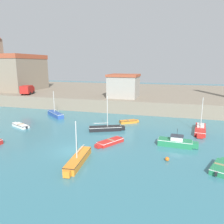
{
  "coord_description": "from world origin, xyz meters",
  "views": [
    {
      "loc": [
        10.98,
        -22.25,
        10.13
      ],
      "look_at": [
        0.86,
        13.12,
        2.0
      ],
      "focal_mm": 35.0,
      "sensor_mm": 36.0,
      "label": 1
    }
  ],
  "objects_px": {
    "motorboat_green_1": "(176,142)",
    "sailboat_orange_3": "(78,160)",
    "dinghy_orange_6": "(129,121)",
    "dinghy_white_5": "(20,125)",
    "church": "(17,71)",
    "sailboat_black_9": "(106,128)",
    "mooring_buoy": "(167,159)",
    "sailboat_red_8": "(200,129)",
    "dinghy_red_2": "(110,142)",
    "dinghy_green_0": "(221,167)",
    "sailboat_blue_4": "(55,114)",
    "harbor_shed_mid_row": "(124,86)",
    "truck_on_quay": "(27,90)"
  },
  "relations": [
    {
      "from": "dinghy_green_0",
      "to": "church",
      "type": "xyz_separation_m",
      "value": [
        -48.6,
        31.98,
        7.91
      ]
    },
    {
      "from": "dinghy_orange_6",
      "to": "harbor_shed_mid_row",
      "type": "height_order",
      "value": "harbor_shed_mid_row"
    },
    {
      "from": "sailboat_blue_4",
      "to": "dinghy_orange_6",
      "type": "distance_m",
      "value": 15.01
    },
    {
      "from": "sailboat_black_9",
      "to": "mooring_buoy",
      "type": "xyz_separation_m",
      "value": [
        9.56,
        -8.64,
        -0.15
      ]
    },
    {
      "from": "dinghy_orange_6",
      "to": "dinghy_green_0",
      "type": "bearing_deg",
      "value": -49.95
    },
    {
      "from": "sailboat_red_8",
      "to": "harbor_shed_mid_row",
      "type": "bearing_deg",
      "value": 137.94
    },
    {
      "from": "dinghy_white_5",
      "to": "sailboat_red_8",
      "type": "height_order",
      "value": "sailboat_red_8"
    },
    {
      "from": "church",
      "to": "harbor_shed_mid_row",
      "type": "relative_size",
      "value": 2.41
    },
    {
      "from": "dinghy_white_5",
      "to": "dinghy_orange_6",
      "type": "height_order",
      "value": "dinghy_orange_6"
    },
    {
      "from": "mooring_buoy",
      "to": "church",
      "type": "height_order",
      "value": "church"
    },
    {
      "from": "sailboat_black_9",
      "to": "sailboat_orange_3",
      "type": "bearing_deg",
      "value": -86.77
    },
    {
      "from": "sailboat_orange_3",
      "to": "harbor_shed_mid_row",
      "type": "height_order",
      "value": "harbor_shed_mid_row"
    },
    {
      "from": "motorboat_green_1",
      "to": "dinghy_orange_6",
      "type": "height_order",
      "value": "motorboat_green_1"
    },
    {
      "from": "dinghy_white_5",
      "to": "dinghy_orange_6",
      "type": "relative_size",
      "value": 1.23
    },
    {
      "from": "sailboat_black_9",
      "to": "harbor_shed_mid_row",
      "type": "relative_size",
      "value": 0.82
    },
    {
      "from": "dinghy_red_2",
      "to": "sailboat_black_9",
      "type": "xyz_separation_m",
      "value": [
        -2.25,
        5.45,
        0.1
      ]
    },
    {
      "from": "dinghy_red_2",
      "to": "sailboat_red_8",
      "type": "xyz_separation_m",
      "value": [
        11.78,
        8.71,
        0.15
      ]
    },
    {
      "from": "sailboat_orange_3",
      "to": "dinghy_white_5",
      "type": "xyz_separation_m",
      "value": [
        -14.8,
        9.77,
        -0.16
      ]
    },
    {
      "from": "harbor_shed_mid_row",
      "to": "truck_on_quay",
      "type": "xyz_separation_m",
      "value": [
        -23.9,
        -2.08,
        -1.38
      ]
    },
    {
      "from": "motorboat_green_1",
      "to": "dinghy_orange_6",
      "type": "xyz_separation_m",
      "value": [
        -8.03,
        9.09,
        -0.25
      ]
    },
    {
      "from": "church",
      "to": "sailboat_black_9",
      "type": "bearing_deg",
      "value": -33.85
    },
    {
      "from": "sailboat_blue_4",
      "to": "harbor_shed_mid_row",
      "type": "distance_m",
      "value": 16.36
    },
    {
      "from": "church",
      "to": "harbor_shed_mid_row",
      "type": "xyz_separation_m",
      "value": [
        32.8,
        -5.83,
        -2.89
      ]
    },
    {
      "from": "sailboat_orange_3",
      "to": "truck_on_quay",
      "type": "xyz_separation_m",
      "value": [
        -25.69,
        26.62,
        3.54
      ]
    },
    {
      "from": "motorboat_green_1",
      "to": "sailboat_orange_3",
      "type": "xyz_separation_m",
      "value": [
        -9.84,
        -7.96,
        -0.11
      ]
    },
    {
      "from": "sailboat_red_8",
      "to": "truck_on_quay",
      "type": "bearing_deg",
      "value": 163.47
    },
    {
      "from": "motorboat_green_1",
      "to": "sailboat_orange_3",
      "type": "distance_m",
      "value": 12.66
    },
    {
      "from": "dinghy_red_2",
      "to": "dinghy_orange_6",
      "type": "distance_m",
      "value": 10.74
    },
    {
      "from": "dinghy_green_0",
      "to": "sailboat_red_8",
      "type": "relative_size",
      "value": 0.6
    },
    {
      "from": "sailboat_orange_3",
      "to": "mooring_buoy",
      "type": "relative_size",
      "value": 13.83
    },
    {
      "from": "sailboat_blue_4",
      "to": "truck_on_quay",
      "type": "distance_m",
      "value": 15.6
    },
    {
      "from": "dinghy_green_0",
      "to": "harbor_shed_mid_row",
      "type": "relative_size",
      "value": 0.59
    },
    {
      "from": "dinghy_green_0",
      "to": "harbor_shed_mid_row",
      "type": "height_order",
      "value": "harbor_shed_mid_row"
    },
    {
      "from": "dinghy_white_5",
      "to": "truck_on_quay",
      "type": "xyz_separation_m",
      "value": [
        -10.89,
        16.85,
        3.7
      ]
    },
    {
      "from": "sailboat_orange_3",
      "to": "sailboat_black_9",
      "type": "relative_size",
      "value": 1.12
    },
    {
      "from": "dinghy_orange_6",
      "to": "truck_on_quay",
      "type": "distance_m",
      "value": 29.35
    },
    {
      "from": "sailboat_red_8",
      "to": "dinghy_red_2",
      "type": "bearing_deg",
      "value": -143.51
    },
    {
      "from": "dinghy_green_0",
      "to": "sailboat_red_8",
      "type": "xyz_separation_m",
      "value": [
        -0.64,
        12.48,
        0.12
      ]
    },
    {
      "from": "church",
      "to": "sailboat_orange_3",
      "type": "bearing_deg",
      "value": -44.95
    },
    {
      "from": "sailboat_black_9",
      "to": "dinghy_green_0",
      "type": "bearing_deg",
      "value": -32.17
    },
    {
      "from": "dinghy_white_5",
      "to": "church",
      "type": "bearing_deg",
      "value": 128.64
    },
    {
      "from": "dinghy_green_0",
      "to": "sailboat_orange_3",
      "type": "relative_size",
      "value": 0.64
    },
    {
      "from": "sailboat_red_8",
      "to": "sailboat_black_9",
      "type": "bearing_deg",
      "value": -166.92
    },
    {
      "from": "sailboat_black_9",
      "to": "church",
      "type": "height_order",
      "value": "church"
    },
    {
      "from": "dinghy_orange_6",
      "to": "sailboat_red_8",
      "type": "distance_m",
      "value": 11.73
    },
    {
      "from": "dinghy_white_5",
      "to": "sailboat_red_8",
      "type": "distance_m",
      "value": 28.65
    },
    {
      "from": "harbor_shed_mid_row",
      "to": "sailboat_orange_3",
      "type": "bearing_deg",
      "value": -86.42
    },
    {
      "from": "sailboat_red_8",
      "to": "truck_on_quay",
      "type": "relative_size",
      "value": 1.42
    },
    {
      "from": "truck_on_quay",
      "to": "sailboat_blue_4",
      "type": "bearing_deg",
      "value": -34.53
    },
    {
      "from": "sailboat_blue_4",
      "to": "dinghy_white_5",
      "type": "bearing_deg",
      "value": -101.22
    }
  ]
}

